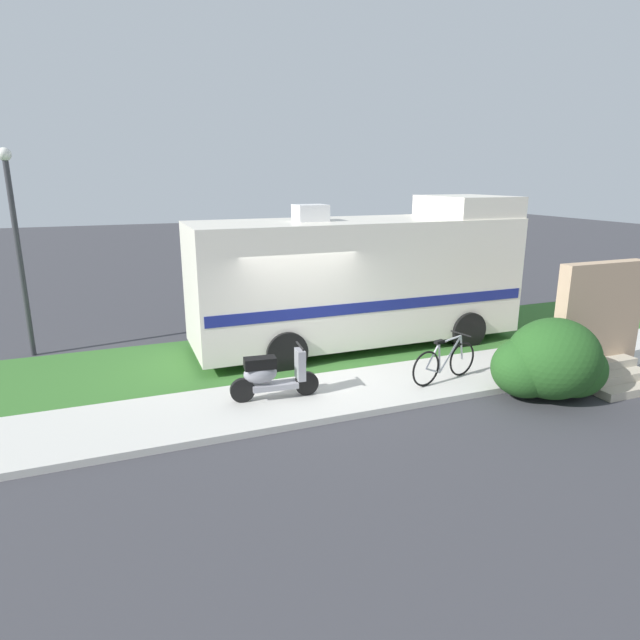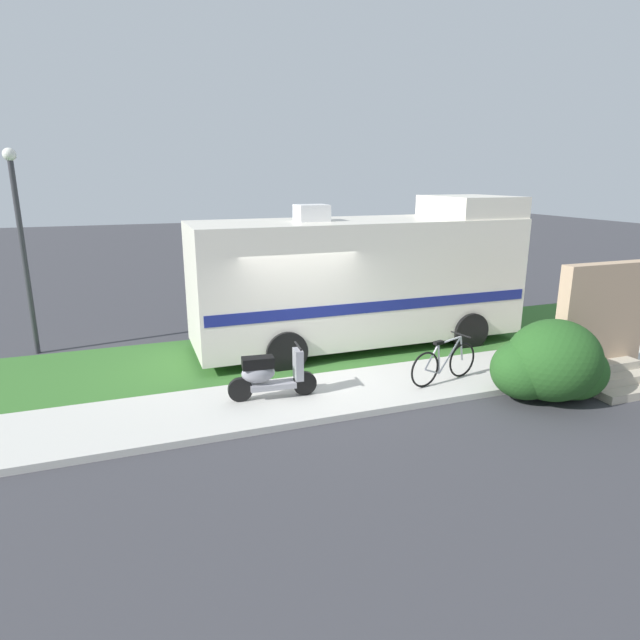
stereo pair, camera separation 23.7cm
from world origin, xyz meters
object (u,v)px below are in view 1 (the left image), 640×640
Objects in this scene: scooter at (271,375)px; bottle_green at (576,360)px; motorhome_rv at (361,278)px; street_lamp_post at (16,235)px; pickup_truck_near at (401,268)px; bicycle at (445,362)px.

bottle_green is (6.59, -0.61, -0.36)m from scooter.
motorhome_rv is 1.69× the size of street_lamp_post.
pickup_truck_near is at bearing 47.15° from scooter.
motorhome_rv reaches higher than scooter.
street_lamp_post is (-10.96, 5.30, 2.55)m from bottle_green.
bicycle is 9.55m from street_lamp_post.
street_lamp_post is at bearing -166.67° from pickup_truck_near.
pickup_truck_near is (6.81, 7.34, 0.39)m from scooter.
scooter is 0.31× the size of pickup_truck_near.
scooter is 10.02m from pickup_truck_near.
scooter is at bearing -132.85° from pickup_truck_near.
pickup_truck_near is 1.12× the size of street_lamp_post.
street_lamp_post reaches higher than scooter.
street_lamp_post reaches higher than bicycle.
pickup_truck_near reaches higher than scooter.
scooter is at bearing 174.72° from bottle_green.
bottle_green is 12.44m from street_lamp_post.
motorhome_rv is 6.11m from pickup_truck_near.
pickup_truck_near is 11.64m from street_lamp_post.
scooter is 0.97× the size of bicycle.
motorhome_rv reaches higher than pickup_truck_near.
motorhome_rv is at bearing 97.46° from bicycle.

